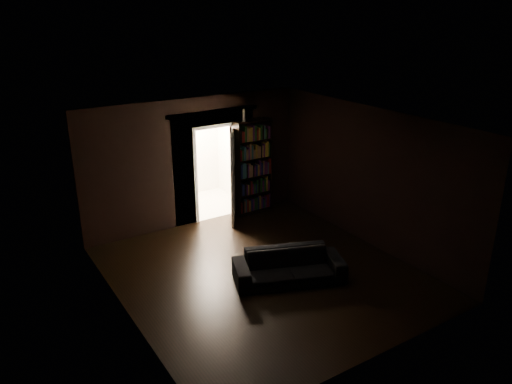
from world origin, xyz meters
TOP-DOWN VIEW (x-y plane):
  - ground at (0.00, 0.00)m, footprint 5.50×5.50m
  - room_walls at (-0.01, 1.07)m, footprint 5.02×5.61m
  - kitchen_alcove at (0.50, 3.87)m, footprint 2.20×1.80m
  - sofa at (0.25, -0.43)m, footprint 2.09×1.46m
  - bookshelf at (1.39, 2.59)m, footprint 0.95×0.58m
  - refrigerator at (-0.10, 4.03)m, footprint 0.78×0.72m
  - door at (0.74, 2.37)m, footprint 0.50×0.74m
  - figurine at (1.17, 2.59)m, footprint 0.10×0.10m
  - bottles at (-0.17, 3.93)m, footprint 0.59×0.16m

SIDE VIEW (x-z plane):
  - ground at x=0.00m, z-range 0.00..0.00m
  - sofa at x=0.25m, z-range 0.00..0.74m
  - refrigerator at x=-0.10m, z-range 0.00..1.65m
  - door at x=0.74m, z-range 0.00..2.05m
  - bookshelf at x=1.39m, z-range 0.00..2.20m
  - kitchen_alcove at x=0.50m, z-range -0.09..2.51m
  - room_walls at x=-0.01m, z-range 0.26..3.10m
  - bottles at x=-0.17m, z-range 1.65..1.89m
  - figurine at x=1.17m, z-range 2.20..2.47m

